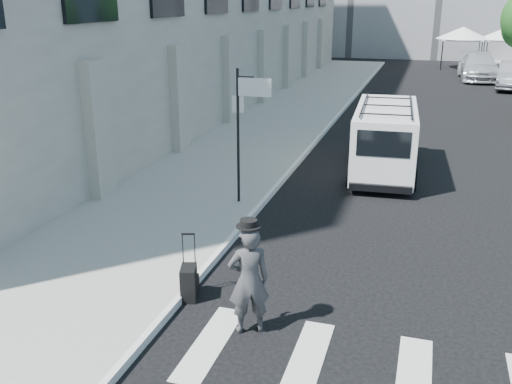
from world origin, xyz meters
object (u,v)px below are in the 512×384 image
Objects in this scene: briefcase at (193,286)px; suitcase at (189,283)px; businessman at (249,280)px; parked_car_c at (479,67)px; cargo_van at (385,138)px.

briefcase is 0.22m from suitcase.
businessman is at bearing -43.64° from suitcase.
suitcase is 34.08m from parked_car_c.
briefcase is 0.08× the size of cargo_van.
businessman is 10.21m from cargo_van.
cargo_van is (1.30, 10.13, 0.16)m from businessman.
cargo_van reaches higher than businessman.
businessman reaches higher than parked_car_c.
briefcase is at bearing -104.88° from parked_car_c.
suitcase is at bearing -104.83° from parked_car_c.
cargo_van reaches higher than briefcase.
suitcase is at bearing -109.30° from cargo_van.
businessman reaches higher than briefcase.
suitcase is (-1.39, 0.71, -0.62)m from businessman.
parked_car_c is (4.21, 23.95, -0.24)m from cargo_van.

